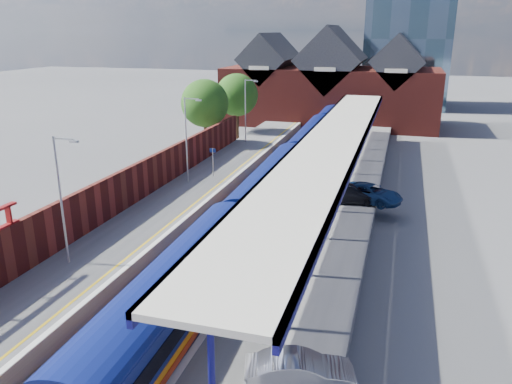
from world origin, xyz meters
TOP-DOWN VIEW (x-y plane):
  - ground at (0.00, 30.00)m, footprint 240.00×240.00m
  - ballast_bed at (0.00, 20.00)m, footprint 6.00×76.00m
  - rails at (0.00, 20.00)m, footprint 4.51×76.00m
  - left_platform at (-5.50, 20.00)m, footprint 5.00×76.00m
  - right_platform at (6.00, 20.00)m, footprint 6.00×76.00m
  - coping_left at (-3.15, 20.00)m, footprint 0.30×76.00m
  - coping_right at (3.15, 20.00)m, footprint 0.30×76.00m
  - yellow_line at (-3.75, 20.00)m, footprint 0.14×76.00m
  - train at (1.49, 27.57)m, footprint 3.16×65.95m
  - canopy at (5.48, 21.95)m, footprint 4.50×52.00m
  - lamp_post_b at (-6.36, 6.00)m, footprint 1.48×0.18m
  - lamp_post_c at (-6.36, 22.00)m, footprint 1.48×0.18m
  - lamp_post_d at (-6.36, 38.00)m, footprint 1.48×0.18m
  - platform_sign at (-5.00, 24.00)m, footprint 0.55×0.08m
  - brick_wall at (-8.10, 13.54)m, footprint 0.35×50.00m
  - station_building at (0.00, 58.00)m, footprint 30.00×12.12m
  - tree_near at (-10.35, 35.91)m, footprint 5.20×5.20m
  - tree_far at (-9.35, 43.91)m, footprint 5.20×5.20m
  - parked_car_silver at (7.63, -0.29)m, footprint 4.16×2.43m
  - parked_car_dark at (6.97, 20.48)m, footprint 4.89×2.43m
  - parked_car_blue at (8.50, 20.97)m, footprint 5.26×3.88m

SIDE VIEW (x-z plane):
  - ground at x=0.00m, z-range 0.00..0.00m
  - ballast_bed at x=0.00m, z-range 0.00..0.06m
  - rails at x=0.00m, z-range 0.05..0.19m
  - left_platform at x=-5.50m, z-range 0.00..1.00m
  - right_platform at x=6.00m, z-range 0.00..1.00m
  - yellow_line at x=-3.75m, z-range 1.00..1.01m
  - coping_left at x=-3.15m, z-range 1.00..1.05m
  - coping_right at x=3.15m, z-range 1.00..1.05m
  - parked_car_silver at x=7.63m, z-range 1.00..2.29m
  - parked_car_blue at x=8.50m, z-range 1.00..2.33m
  - parked_car_dark at x=6.97m, z-range 1.00..2.37m
  - train at x=1.49m, z-range 0.40..3.85m
  - brick_wall at x=-8.10m, z-range 0.52..4.38m
  - platform_sign at x=-5.00m, z-range 1.44..3.94m
  - lamp_post_b at x=-6.36m, z-range 1.49..8.49m
  - lamp_post_c at x=-6.36m, z-range 1.49..8.49m
  - lamp_post_d at x=-6.36m, z-range 1.49..8.49m
  - canopy at x=5.48m, z-range 3.01..7.49m
  - tree_near at x=-10.35m, z-range 1.30..9.40m
  - tree_far at x=-9.35m, z-range 1.30..9.40m
  - station_building at x=0.00m, z-range -1.44..12.34m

